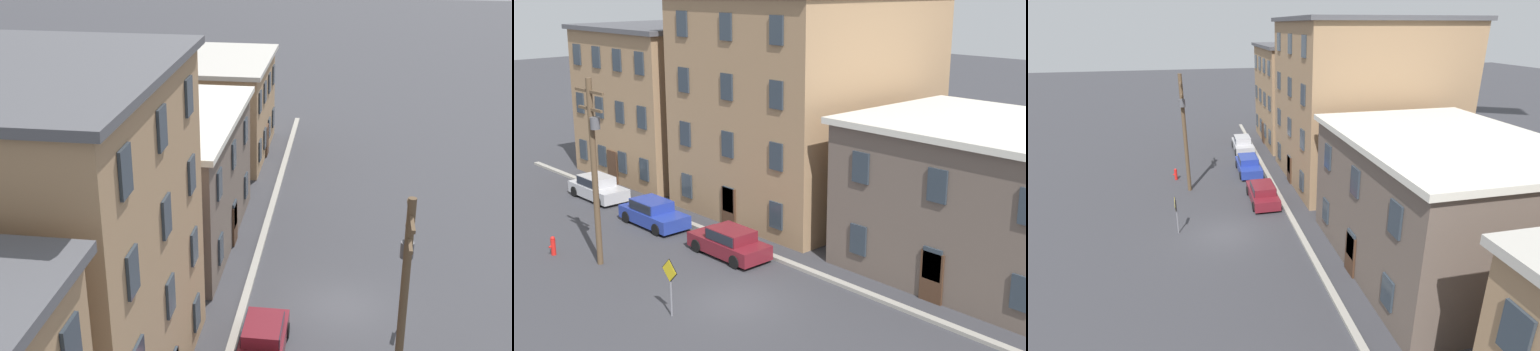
# 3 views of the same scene
# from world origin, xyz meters

# --- Properties ---
(ground_plane) EXTENTS (200.00, 200.00, 0.00)m
(ground_plane) POSITION_xyz_m (0.00, 0.00, 0.00)
(ground_plane) COLOR #38383D
(kerb_strip) EXTENTS (56.00, 0.36, 0.16)m
(kerb_strip) POSITION_xyz_m (0.00, 4.50, 0.08)
(kerb_strip) COLOR #9E998E
(kerb_strip) RESTS_ON ground_plane
(apartment_corner) EXTENTS (10.64, 11.89, 10.21)m
(apartment_corner) POSITION_xyz_m (-19.60, 11.69, 5.12)
(apartment_corner) COLOR #9E7A56
(apartment_corner) RESTS_ON ground_plane
(apartment_midblock) EXTENTS (11.77, 12.47, 12.60)m
(apartment_midblock) POSITION_xyz_m (-7.60, 11.98, 6.31)
(apartment_midblock) COLOR #9E7A56
(apartment_midblock) RESTS_ON ground_plane
(apartment_far) EXTENTS (12.43, 9.51, 7.05)m
(apartment_far) POSITION_xyz_m (5.55, 10.50, 3.54)
(apartment_far) COLOR #66564C
(apartment_far) RESTS_ON ground_plane
(car_silver) EXTENTS (4.40, 1.92, 1.43)m
(car_silver) POSITION_xyz_m (-17.14, 3.39, 0.75)
(car_silver) COLOR #B7B7BC
(car_silver) RESTS_ON ground_plane
(car_blue) EXTENTS (4.40, 1.92, 1.43)m
(car_blue) POSITION_xyz_m (-10.58, 3.04, 0.75)
(car_blue) COLOR #233899
(car_blue) RESTS_ON ground_plane
(car_maroon) EXTENTS (4.40, 1.92, 1.43)m
(car_maroon) POSITION_xyz_m (-4.17, 3.15, 0.75)
(car_maroon) COLOR maroon
(car_maroon) RESTS_ON ground_plane
(caution_sign) EXTENTS (1.00, 0.08, 2.46)m
(caution_sign) POSITION_xyz_m (-0.78, -2.76, 1.64)
(caution_sign) COLOR slate
(caution_sign) RESTS_ON ground_plane
(utility_pole) EXTENTS (2.40, 0.44, 8.85)m
(utility_pole) POSITION_xyz_m (-7.58, -2.00, 4.98)
(utility_pole) COLOR brown
(utility_pole) RESTS_ON ground_plane
(fire_hydrant) EXTENTS (0.24, 0.34, 0.96)m
(fire_hydrant) POSITION_xyz_m (-10.21, -3.08, 0.48)
(fire_hydrant) COLOR red
(fire_hydrant) RESTS_ON ground_plane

